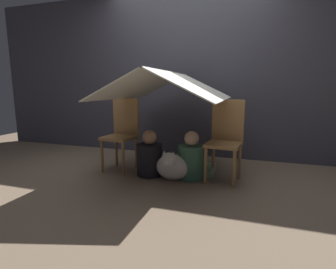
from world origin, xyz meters
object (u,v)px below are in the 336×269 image
Objects in this scene: chair_left at (122,131)px; person_front at (150,157)px; person_second at (191,159)px; chair_right at (225,137)px; dog at (172,166)px.

chair_left is 1.66× the size of person_front.
person_front is at bearing -173.14° from person_second.
chair_right is at bearing 9.63° from person_second.
chair_right reaches higher than person_second.
chair_left is 2.40× the size of dog.
chair_left is 1.31m from chair_right.
dog is at bearing -140.91° from person_second.
person_front is 0.33m from dog.
chair_left is at bearing 163.79° from person_front.
chair_left is 0.97m from person_second.
chair_right is 1.66× the size of person_front.
person_front is 0.99× the size of person_second.
person_second reaches higher than person_front.
chair_right is at bearing 8.05° from person_front.
chair_right is 2.40× the size of dog.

